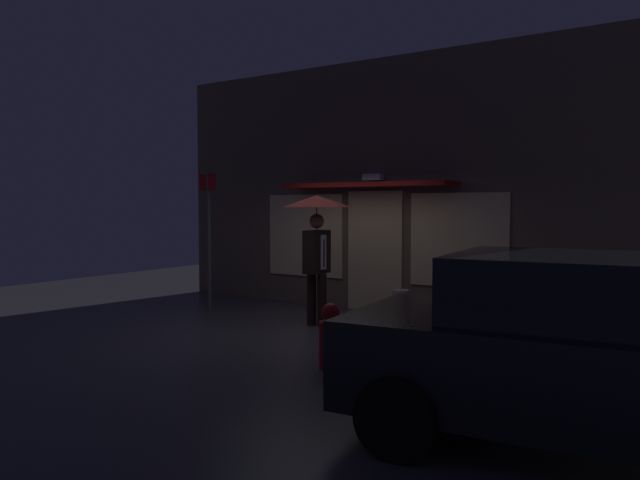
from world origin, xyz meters
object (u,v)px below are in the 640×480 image
Objects in this scene: parked_car at (597,353)px; sidewalk_bollard at (401,307)px; person_with_umbrella at (317,224)px; street_sign_post at (209,230)px; fire_hydrant at (331,338)px.

parked_car is 5.16m from sidewalk_bollard.
street_sign_post is (-2.51, 0.18, -0.17)m from person_with_umbrella.
fire_hydrant is at bearing 38.16° from person_with_umbrella.
street_sign_post reaches higher than fire_hydrant.
person_with_umbrella is 2.53m from street_sign_post.
street_sign_post is 3.85m from sidewalk_bollard.
parked_car is 3.18m from fire_hydrant.
person_with_umbrella is 5.50m from parked_car.
fire_hydrant is at bearing -28.68° from street_sign_post.
parked_car is 7.19× the size of sidewalk_bollard.
fire_hydrant is (-3.02, 0.90, -0.42)m from parked_car.
parked_car is 1.55× the size of street_sign_post.
street_sign_post is at bearing 151.32° from fire_hydrant.
fire_hydrant is (4.06, -2.22, -1.12)m from street_sign_post.
street_sign_post is 3.35× the size of fire_hydrant.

